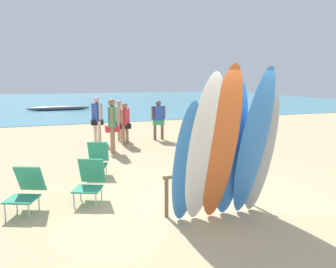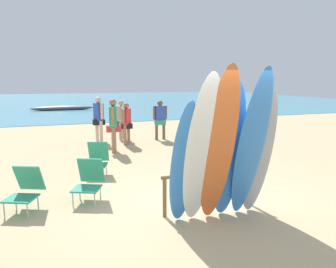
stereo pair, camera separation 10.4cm
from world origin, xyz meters
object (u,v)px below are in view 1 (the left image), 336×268
Objects in this scene: surfboard_white_1 at (204,152)px; beachgoer_by_water at (112,122)px; beach_chair_red at (90,179)px; distant_boat at (59,108)px; surfboard_orange_2 at (221,148)px; beachgoer_midbeach at (120,117)px; beach_chair_blue at (97,158)px; surfboard_blue_3 at (230,151)px; beachgoer_photographing at (97,116)px; beachgoer_near_rack at (159,117)px; surfboard_rack at (211,182)px; beachgoer_strolling at (125,121)px; surfboard_blue_0 at (187,165)px; beach_chair_striped at (26,188)px; surfboard_grey_5 at (261,153)px; surfboard_blue_4 at (253,146)px.

surfboard_white_1 is 5.91m from beachgoer_by_water.
beach_chair_red is 19.99m from distant_boat.
distant_boat is (-2.12, 21.79, -1.13)m from surfboard_orange_2.
beachgoer_midbeach is (-0.03, 8.10, -0.40)m from surfboard_orange_2.
surfboard_orange_2 reaches higher than beach_chair_blue.
surfboard_blue_3 is at bearing -14.30° from beach_chair_red.
beachgoer_photographing is at bearing 135.21° from beachgoer_midbeach.
beachgoer_photographing reaches higher than distant_boat.
beachgoer_near_rack is 2.64m from beachgoer_by_water.
surfboard_rack is 2.20× the size of beach_chair_blue.
beachgoer_strolling is 0.88× the size of beachgoer_by_water.
beachgoer_by_water is (-0.16, 5.81, -0.03)m from surfboard_blue_0.
beach_chair_striped is (-2.48, 1.56, -0.61)m from surfboard_blue_0.
surfboard_grey_5 is 1.46× the size of beachgoer_near_rack.
beachgoer_midbeach is at bearing 93.39° from surfboard_blue_4.
beach_chair_red is (-2.47, 1.81, -0.86)m from surfboard_blue_4.
surfboard_blue_3 reaches higher than beachgoer_by_water.
beachgoer_strolling is (-1.46, -0.51, -0.01)m from beachgoer_near_rack.
beachgoer_by_water reaches higher than beachgoer_photographing.
beachgoer_photographing is 2.08× the size of beach_chair_striped.
surfboard_blue_4 is 3.18× the size of beach_chair_blue.
beachgoer_strolling is 0.89× the size of beachgoer_photographing.
surfboard_rack is at bearing 50.36° from surfboard_white_1.
surfboard_blue_0 is at bearing -155.80° from beachgoer_midbeach.
surfboard_rack is 1.20× the size of beachgoer_strolling.
surfboard_orange_2 reaches higher than surfboard_blue_3.
beachgoer_by_water is (-0.97, 5.76, -0.18)m from surfboard_blue_3.
beachgoer_strolling is 1.26m from beachgoer_by_water.
surfboard_blue_3 is (0.12, -0.42, 0.65)m from surfboard_rack.
surfboard_rack is 2.22× the size of beach_chair_striped.
surfboard_blue_0 is 3.56m from beach_chair_blue.
beachgoer_strolling is at bearing 86.46° from surfboard_white_1.
beachgoer_photographing is at bearing 100.20° from surfboard_blue_4.
surfboard_blue_3 is 6.85m from beachgoer_strolling.
beachgoer_midbeach is (-0.87, 7.99, -0.22)m from surfboard_grey_5.
beachgoer_midbeach is at bearing 176.34° from beachgoer_by_water.
surfboard_rack is at bearing 75.78° from beachgoer_near_rack.
surfboard_blue_0 is 5.81m from beachgoer_by_water.
beach_chair_blue is (-1.52, 3.48, -0.87)m from surfboard_orange_2.
surfboard_grey_5 is at bearing -36.78° from beach_chair_blue.
beach_chair_striped is (-2.31, -4.25, -0.58)m from beachgoer_by_water.
beachgoer_photographing is (-0.92, -0.29, 0.10)m from beachgoer_midbeach.
surfboard_orange_2 is 0.59m from surfboard_blue_4.
beachgoer_strolling is 0.32× the size of distant_boat.
surfboard_blue_3 is 7.75m from beachgoer_photographing.
beachgoer_midbeach is (0.26, 8.07, -0.35)m from surfboard_white_1.
beachgoer_near_rack is (1.95, 7.39, -0.14)m from surfboard_blue_0.
surfboard_blue_4 is at bearing -82.91° from distant_boat.
beachgoer_photographing reaches higher than beachgoer_midbeach.
surfboard_blue_0 is 6.89m from beachgoer_strolling.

